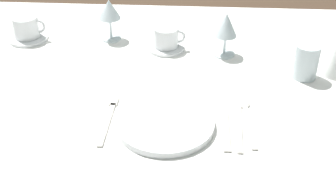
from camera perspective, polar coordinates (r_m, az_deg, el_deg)
dining_table at (r=1.45m, az=0.94°, el=-0.62°), size 1.80×1.11×0.74m
dinner_plate at (r=1.20m, az=-0.35°, el=-3.62°), size 0.26×0.26×0.02m
fork_outer at (r=1.24m, az=-7.31°, el=-2.90°), size 0.02×0.22×0.00m
dinner_knife at (r=1.21m, az=7.13°, el=-3.95°), size 0.02×0.21×0.00m
spoon_soup at (r=1.24m, az=8.75°, el=-2.91°), size 0.03×0.23×0.01m
spoon_dessert at (r=1.25m, az=9.78°, el=-2.80°), size 0.03×0.21×0.01m
saucer_left at (r=1.56m, az=-0.25°, el=5.82°), size 0.13×0.13×0.01m
coffee_cup_left at (r=1.54m, az=-0.19°, el=7.10°), size 0.11×0.08×0.07m
saucer_right at (r=1.70m, az=-16.88°, el=6.70°), size 0.14×0.14×0.01m
coffee_cup_right at (r=1.68m, az=-17.06°, el=7.98°), size 0.11×0.09×0.07m
wine_glass_centre at (r=1.49m, az=7.17°, el=8.30°), size 0.07×0.07×0.15m
wine_glass_left at (r=1.59m, az=-7.25°, el=10.14°), size 0.07×0.07×0.15m
drink_tumbler at (r=1.44m, az=16.63°, el=3.74°), size 0.07×0.07×0.11m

